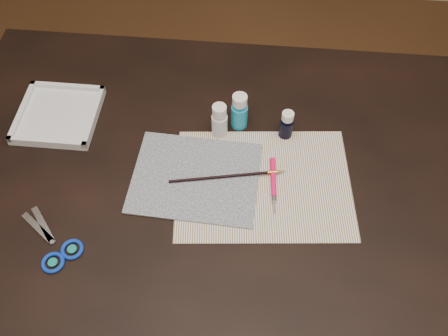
# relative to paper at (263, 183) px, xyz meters

# --- Properties ---
(ground) EXTENTS (3.50, 3.50, 0.02)m
(ground) POSITION_rel_paper_xyz_m (-0.09, -0.00, -0.76)
(ground) COLOR #422614
(ground) RESTS_ON ground
(table) EXTENTS (1.30, 0.90, 0.75)m
(table) POSITION_rel_paper_xyz_m (-0.09, -0.00, -0.38)
(table) COLOR black
(table) RESTS_ON ground
(paper) EXTENTS (0.41, 0.32, 0.00)m
(paper) POSITION_rel_paper_xyz_m (0.00, 0.00, 0.00)
(paper) COLOR white
(paper) RESTS_ON table
(canvas) EXTENTS (0.28, 0.23, 0.00)m
(canvas) POSITION_rel_paper_xyz_m (-0.15, -0.00, 0.00)
(canvas) COLOR black
(canvas) RESTS_ON paper
(paint_bottle_white) EXTENTS (0.05, 0.05, 0.09)m
(paint_bottle_white) POSITION_rel_paper_xyz_m (-0.11, 0.13, 0.04)
(paint_bottle_white) COLOR silver
(paint_bottle_white) RESTS_ON table
(paint_bottle_cyan) EXTENTS (0.05, 0.05, 0.10)m
(paint_bottle_cyan) POSITION_rel_paper_xyz_m (-0.07, 0.16, 0.05)
(paint_bottle_cyan) COLOR #1A8DB9
(paint_bottle_cyan) RESTS_ON table
(paint_bottle_navy) EXTENTS (0.04, 0.04, 0.08)m
(paint_bottle_navy) POSITION_rel_paper_xyz_m (0.04, 0.14, 0.04)
(paint_bottle_navy) COLOR black
(paint_bottle_navy) RESTS_ON table
(paintbrush) EXTENTS (0.26, 0.06, 0.01)m
(paintbrush) POSITION_rel_paper_xyz_m (-0.08, 0.01, 0.01)
(paintbrush) COLOR black
(paintbrush) RESTS_ON canvas
(craft_knife) EXTENTS (0.02, 0.15, 0.01)m
(craft_knife) POSITION_rel_paper_xyz_m (0.02, -0.01, 0.01)
(craft_knife) COLOR #FF0C58
(craft_knife) RESTS_ON paper
(scissors) EXTENTS (0.20, 0.18, 0.01)m
(scissors) POSITION_rel_paper_xyz_m (-0.43, -0.18, 0.00)
(scissors) COLOR silver
(scissors) RESTS_ON table
(palette_tray) EXTENTS (0.19, 0.19, 0.02)m
(palette_tray) POSITION_rel_paper_xyz_m (-0.50, 0.14, 0.01)
(palette_tray) COLOR silver
(palette_tray) RESTS_ON table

